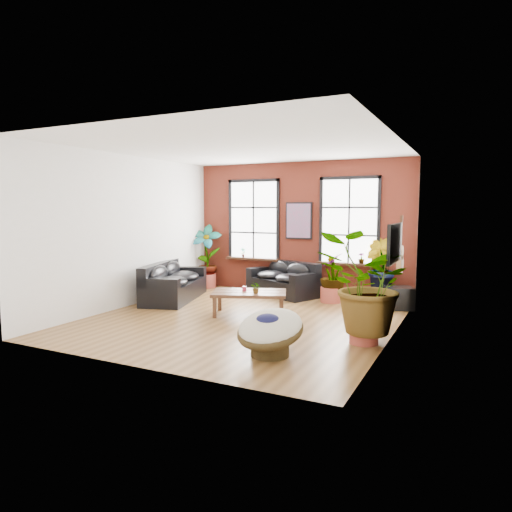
% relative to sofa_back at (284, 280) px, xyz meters
% --- Properties ---
extents(room, '(6.04, 6.54, 3.54)m').
position_rel_sofa_back_xyz_m(room, '(0.25, -2.63, 1.35)').
color(room, brown).
rests_on(room, ground).
extents(sofa_back, '(2.13, 1.64, 0.88)m').
position_rel_sofa_back_xyz_m(sofa_back, '(0.00, 0.00, 0.00)').
color(sofa_back, black).
rests_on(sofa_back, ground).
extents(sofa_left, '(1.59, 2.52, 0.92)m').
position_rel_sofa_back_xyz_m(sofa_left, '(-2.28, -1.79, 0.02)').
color(sofa_left, black).
rests_on(sofa_left, ground).
extents(coffee_table, '(1.78, 1.41, 0.60)m').
position_rel_sofa_back_xyz_m(coffee_table, '(0.19, -2.40, 0.05)').
color(coffee_table, '#462919').
rests_on(coffee_table, ground).
extents(papasan_chair, '(1.16, 1.17, 0.78)m').
position_rel_sofa_back_xyz_m(papasan_chair, '(1.73, -4.71, 0.00)').
color(papasan_chair, '#3B2D15').
rests_on(papasan_chair, ground).
extents(poster, '(0.74, 0.06, 0.98)m').
position_rel_sofa_back_xyz_m(poster, '(0.25, 0.40, 1.55)').
color(poster, black).
rests_on(poster, room).
extents(tv_wall_unit, '(0.13, 1.86, 1.20)m').
position_rel_sofa_back_xyz_m(tv_wall_unit, '(3.18, -2.18, 1.14)').
color(tv_wall_unit, black).
rests_on(tv_wall_unit, room).
extents(media_box, '(0.76, 0.70, 0.51)m').
position_rel_sofa_back_xyz_m(media_box, '(3.00, -0.42, -0.15)').
color(media_box, black).
rests_on(media_box, ground).
extents(pot_back_left, '(0.63, 0.63, 0.39)m').
position_rel_sofa_back_xyz_m(pot_back_left, '(-2.44, 0.08, -0.20)').
color(pot_back_left, '#B04739').
rests_on(pot_back_left, ground).
extents(pot_back_right, '(0.56, 0.56, 0.33)m').
position_rel_sofa_back_xyz_m(pot_back_right, '(2.40, 0.17, -0.23)').
color(pot_back_right, '#B04739').
rests_on(pot_back_right, ground).
extents(pot_right_wall, '(0.63, 0.63, 0.36)m').
position_rel_sofa_back_xyz_m(pot_right_wall, '(2.89, -3.42, -0.22)').
color(pot_right_wall, '#B04739').
rests_on(pot_right_wall, ground).
extents(pot_mid, '(0.66, 0.66, 0.37)m').
position_rel_sofa_back_xyz_m(pot_mid, '(1.39, -0.37, -0.21)').
color(pot_mid, '#B04739').
rests_on(pot_mid, ground).
extents(floor_plant_back_left, '(1.01, 0.81, 1.67)m').
position_rel_sofa_back_xyz_m(floor_plant_back_left, '(-2.45, 0.08, 0.59)').
color(floor_plant_back_left, '#225917').
rests_on(floor_plant_back_left, ground).
extents(floor_plant_back_right, '(1.00, 0.99, 1.42)m').
position_rel_sofa_back_xyz_m(floor_plant_back_right, '(2.44, 0.16, 0.46)').
color(floor_plant_back_right, '#225917').
rests_on(floor_plant_back_right, ground).
extents(floor_plant_right_wall, '(2.02, 1.96, 1.72)m').
position_rel_sofa_back_xyz_m(floor_plant_right_wall, '(2.88, -3.44, 0.62)').
color(floor_plant_right_wall, '#225917').
rests_on(floor_plant_right_wall, ground).
extents(floor_plant_mid, '(0.75, 0.75, 1.06)m').
position_rel_sofa_back_xyz_m(floor_plant_mid, '(1.42, -0.34, 0.27)').
color(floor_plant_mid, '#225917').
rests_on(floor_plant_mid, ground).
extents(table_plant, '(0.25, 0.24, 0.24)m').
position_rel_sofa_back_xyz_m(table_plant, '(0.42, -2.52, 0.22)').
color(table_plant, '#225917').
rests_on(table_plant, coffee_table).
extents(sill_plant_left, '(0.17, 0.17, 0.27)m').
position_rel_sofa_back_xyz_m(sill_plant_left, '(-1.40, 0.35, 0.64)').
color(sill_plant_left, '#225917').
rests_on(sill_plant_left, room).
extents(sill_plant_right, '(0.19, 0.19, 0.27)m').
position_rel_sofa_back_xyz_m(sill_plant_right, '(1.95, 0.35, 0.64)').
color(sill_plant_right, '#225917').
rests_on(sill_plant_right, room).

